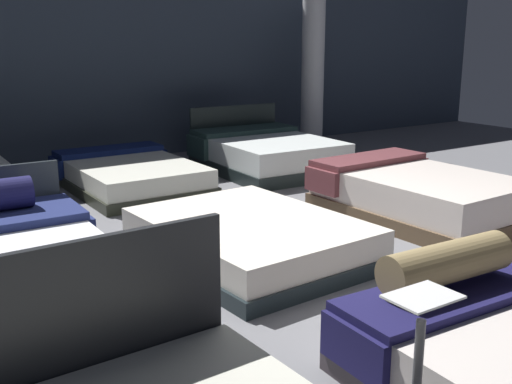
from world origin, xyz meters
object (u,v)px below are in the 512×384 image
object	(u,v)px
bed_5	(418,195)
support_pillar	(313,47)
bed_7	(130,175)
bed_4	(250,238)
bed_3	(2,272)
bed_8	(266,153)

from	to	relation	value
bed_5	support_pillar	xyz separation A→B (m)	(1.81, 4.11, 1.50)
bed_7	bed_4	bearing A→B (deg)	-91.61
bed_3	bed_8	xyz separation A→B (m)	(4.27, 2.86, -0.02)
bed_3	bed_8	size ratio (longest dim) A/B	0.99
bed_3	support_pillar	bearing A→B (deg)	34.92
bed_7	bed_8	distance (m)	2.11
bed_3	bed_7	world-z (taller)	bed_3
bed_5	bed_7	bearing A→B (deg)	123.44
bed_8	support_pillar	world-z (taller)	support_pillar
bed_4	bed_8	distance (m)	3.69
bed_4	bed_5	bearing A→B (deg)	-2.33
bed_7	support_pillar	distance (m)	4.37
bed_8	support_pillar	size ratio (longest dim) A/B	0.61
bed_3	bed_5	size ratio (longest dim) A/B	0.98
bed_3	support_pillar	world-z (taller)	support_pillar
bed_5	bed_8	bearing A→B (deg)	87.86
bed_3	bed_5	distance (m)	4.26
bed_7	bed_8	bearing A→B (deg)	-0.67
bed_7	support_pillar	bearing A→B (deg)	16.84
bed_5	support_pillar	distance (m)	4.74
bed_4	support_pillar	size ratio (longest dim) A/B	0.61
bed_8	bed_5	bearing A→B (deg)	-87.86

